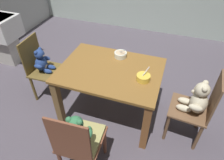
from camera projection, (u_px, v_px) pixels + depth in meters
ground_plane at (111, 112)px, 2.69m from camera, size 5.20×5.20×0.04m
dining_table at (111, 79)px, 2.31m from camera, size 1.13×0.84×0.70m
teddy_chair_near_right at (197, 103)px, 2.05m from camera, size 0.42×0.41×0.89m
teddy_chair_near_left at (42, 65)px, 2.62m from camera, size 0.41×0.41×0.87m
teddy_chair_near_front at (79, 137)px, 1.76m from camera, size 0.41×0.42×0.90m
porridge_bowl_yellow_near_right at (143, 77)px, 2.06m from camera, size 0.14×0.14×0.13m
porridge_bowl_white_far_center at (121, 54)px, 2.39m from camera, size 0.15×0.15×0.13m
sink_basin at (2, 33)px, 3.23m from camera, size 0.55×0.44×0.82m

